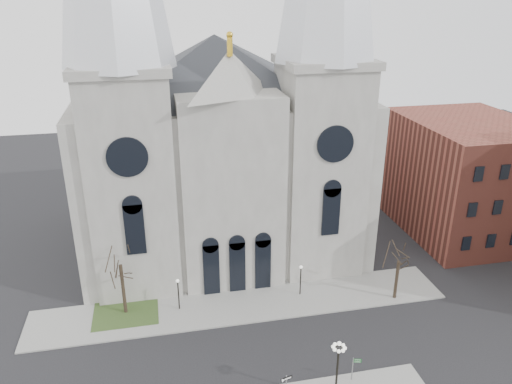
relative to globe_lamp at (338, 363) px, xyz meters
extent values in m
cube|color=gray|center=(-4.67, 13.17, -3.31)|extent=(40.00, 6.00, 0.14)
cube|color=#2C441D|center=(-15.67, 14.17, -3.29)|extent=(6.00, 5.00, 0.18)
cube|color=gray|center=(-4.67, 28.17, 5.62)|extent=(30.00, 24.00, 18.00)
pyramid|color=#2D3035|center=(-4.67, 28.17, 20.62)|extent=(33.00, 26.40, 6.00)
cube|color=gray|center=(-14.17, 19.67, 7.62)|extent=(8.00, 8.00, 22.00)
cylinder|color=black|center=(-14.17, 15.62, 11.62)|extent=(3.60, 0.30, 3.60)
cube|color=gray|center=(4.83, 19.67, 7.62)|extent=(8.00, 8.00, 22.00)
cylinder|color=black|center=(4.83, 15.62, 11.62)|extent=(3.60, 0.30, 3.60)
cube|color=gray|center=(-4.67, 18.17, 6.37)|extent=(10.00, 5.00, 19.50)
pyramid|color=gray|center=(-4.67, 18.17, 18.12)|extent=(11.00, 5.00, 4.00)
cube|color=brown|center=(25.33, 24.17, 3.62)|extent=(14.00, 18.00, 14.00)
cylinder|color=black|center=(-15.67, 14.17, -0.76)|extent=(0.32, 0.32, 5.25)
cylinder|color=black|center=(10.33, 11.17, -1.28)|extent=(0.32, 0.32, 4.20)
cylinder|color=black|center=(-10.67, 13.67, -1.74)|extent=(0.12, 0.12, 3.00)
sphere|color=white|center=(-10.67, 13.67, -0.14)|extent=(0.32, 0.32, 0.32)
cylinder|color=black|center=(1.33, 13.67, -1.74)|extent=(0.12, 0.12, 3.00)
sphere|color=white|center=(1.33, 13.67, -0.14)|extent=(0.32, 0.32, 0.32)
cylinder|color=black|center=(0.00, 0.00, -0.96)|extent=(0.16, 0.16, 4.56)
sphere|color=white|center=(0.00, 0.00, 1.76)|extent=(0.32, 0.32, 0.32)
cube|color=black|center=(-3.64, 0.68, -1.32)|extent=(0.94, 0.28, 0.31)
cylinder|color=slate|center=(1.91, 1.51, -2.19)|extent=(0.09, 0.09, 2.11)
cube|color=#0C5618|center=(2.24, 1.43, -1.28)|extent=(0.58, 0.17, 0.14)
cube|color=#0C5618|center=(2.24, 1.43, -1.47)|extent=(0.58, 0.17, 0.14)
camera|label=1|loc=(-11.72, -26.84, 25.24)|focal=35.00mm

